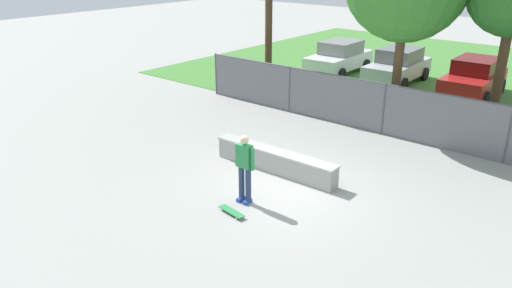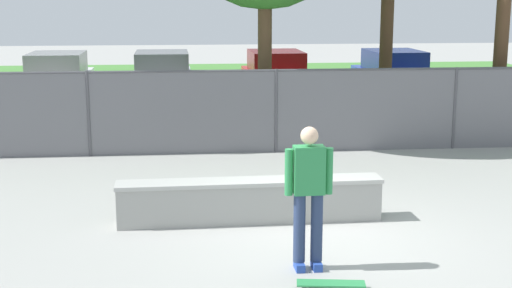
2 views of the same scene
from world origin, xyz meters
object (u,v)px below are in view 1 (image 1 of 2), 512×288
(concrete_ledge, at_px, (275,161))
(car_white, at_px, (339,57))
(car_silver, at_px, (398,66))
(skateboarder, at_px, (245,166))
(car_red, at_px, (474,77))
(skateboard, at_px, (232,211))

(concrete_ledge, distance_m, car_white, 12.71)
(car_silver, bearing_deg, car_white, -178.21)
(skateboarder, bearing_deg, car_white, 111.45)
(skateboarder, relative_size, car_red, 0.43)
(skateboarder, height_order, car_red, skateboarder)
(car_white, bearing_deg, skateboarder, -68.55)
(car_silver, height_order, car_red, same)
(car_white, distance_m, car_silver, 3.17)
(skateboard, relative_size, car_white, 0.19)
(concrete_ledge, xyz_separation_m, car_white, (-4.84, 11.74, 0.51))
(car_silver, relative_size, car_red, 1.00)
(concrete_ledge, height_order, car_red, car_red)
(car_red, bearing_deg, skateboarder, -95.49)
(car_white, relative_size, car_red, 1.00)
(concrete_ledge, distance_m, skateboard, 2.76)
(skateboarder, bearing_deg, car_red, 84.51)
(car_white, bearing_deg, car_silver, 1.79)
(concrete_ledge, xyz_separation_m, skateboard, (0.71, -2.66, -0.26))
(skateboarder, relative_size, skateboard, 2.22)
(concrete_ledge, xyz_separation_m, car_silver, (-1.67, 11.84, 0.51))
(concrete_ledge, distance_m, car_silver, 11.97)
(car_silver, bearing_deg, car_red, -0.71)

